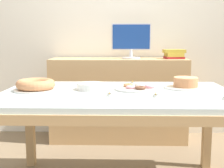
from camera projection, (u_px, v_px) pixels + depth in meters
wall_back at (119, 23)px, 3.64m from camera, size 8.00×0.10×2.60m
dining_table at (118, 103)px, 2.22m from camera, size 1.69×1.08×0.76m
sideboard at (119, 100)px, 3.46m from camera, size 1.48×0.44×0.91m
computer_monitor at (131, 41)px, 3.36m from camera, size 0.42×0.20×0.38m
book_stack at (174, 54)px, 3.37m from camera, size 0.24×0.19×0.10m
cake_chocolate_round at (186, 84)px, 2.36m from camera, size 0.32×0.32×0.09m
cake_golden_bundt at (36, 85)px, 2.26m from camera, size 0.32×0.32×0.08m
pastry_platter at (138, 88)px, 2.31m from camera, size 0.34×0.34×0.04m
plate_stack at (91, 86)px, 2.30m from camera, size 0.21×0.21×0.05m
tealight_near_front at (109, 95)px, 2.05m from camera, size 0.04×0.04×0.04m
tealight_centre at (156, 96)px, 2.02m from camera, size 0.04×0.04×0.04m
tealight_right_edge at (133, 83)px, 2.58m from camera, size 0.04×0.04×0.04m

